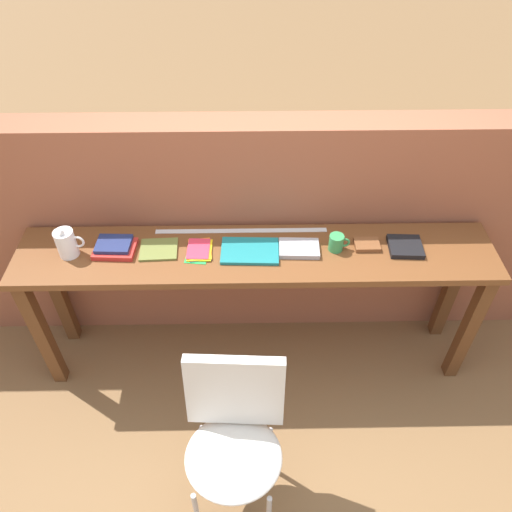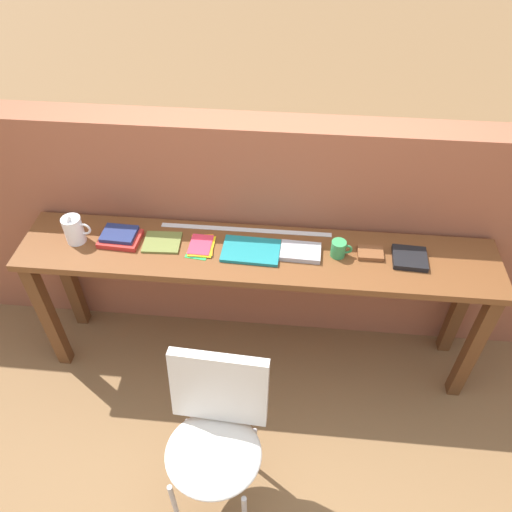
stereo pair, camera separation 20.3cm
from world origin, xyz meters
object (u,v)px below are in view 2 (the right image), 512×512
Objects in this scene: pitcher_white at (74,230)px; book_open_centre at (251,251)px; chair_white_moulded at (215,431)px; book_repair_rightmost at (410,258)px; mug at (339,249)px; leather_journal_brown at (370,253)px; magazine_cycling at (162,242)px; pamphlet_pile_colourful at (201,246)px; book_stack_leftmost at (120,237)px.

pitcher_white is 0.62× the size of book_open_centre.
chair_white_moulded is at bearing -93.50° from book_open_centre.
book_repair_rightmost is at bearing 43.08° from chair_white_moulded.
mug reaches higher than leather_journal_brown.
leather_journal_brown is at bearing 50.86° from chair_white_moulded.
pitcher_white is (-0.85, 0.82, 0.43)m from chair_white_moulded.
chair_white_moulded is 6.86× the size of leather_journal_brown.
book_open_centre is (0.93, -0.00, -0.07)m from pitcher_white.
magazine_cycling is 0.92m from mug.
chair_white_moulded is 4.60× the size of pamphlet_pile_colourful.
leather_journal_brown is (1.09, 0.01, 0.01)m from magazine_cycling.
leather_journal_brown is (0.69, 0.85, 0.37)m from chair_white_moulded.
pitcher_white reaches higher than pamphlet_pile_colourful.
chair_white_moulded is 1.25m from pitcher_white.
leather_journal_brown reaches higher than book_open_centre.
pitcher_white is 1.37m from mug.
book_open_centre is at bearing -175.87° from book_repair_rightmost.
book_repair_rightmost is (1.73, 0.02, -0.06)m from pitcher_white.
mug is at bearing -177.24° from book_repair_rightmost.
book_open_centre is at bearing -177.81° from mug.
mug is 0.17m from leather_journal_brown.
pamphlet_pile_colourful is 1.49× the size of leather_journal_brown.
book_stack_leftmost is 1.99× the size of mug.
magazine_cycling is 1.28m from book_repair_rightmost.
pamphlet_pile_colourful is at bearing -5.81° from magazine_cycling.
book_open_centre reaches higher than pamphlet_pile_colourful.
magazine_cycling is 1.48× the size of leather_journal_brown.
book_stack_leftmost is 1.68× the size of leather_journal_brown.
chair_white_moulded is 1.27m from book_repair_rightmost.
magazine_cycling is at bearing 2.88° from pitcher_white.
chair_white_moulded is 4.64× the size of magazine_cycling.
book_open_centre is (0.08, 0.82, 0.36)m from chair_white_moulded.
leather_journal_brown is (0.16, 0.02, -0.03)m from mug.
magazine_cycling is at bearing -177.29° from book_repair_rightmost.
pitcher_white is at bearing -178.51° from leather_journal_brown.
chair_white_moulded is 3.00× the size of book_open_centre.
book_stack_leftmost is 1.31m from leather_journal_brown.
book_stack_leftmost is 1.28× the size of book_repair_rightmost.
book_open_centre is (0.26, -0.01, 0.00)m from pamphlet_pile_colourful.
leather_journal_brown reaches higher than magazine_cycling.
leather_journal_brown is (1.31, 0.01, -0.01)m from book_stack_leftmost.
leather_journal_brown is at bearing -1.96° from magazine_cycling.
pamphlet_pile_colourful is (0.66, 0.01, -0.07)m from pitcher_white.
book_stack_leftmost is 0.44m from pamphlet_pile_colourful.
pitcher_white reaches higher than leather_journal_brown.
leather_journal_brown is (1.54, 0.03, -0.07)m from pitcher_white.
mug reaches higher than chair_white_moulded.
pamphlet_pile_colourful is at bearing 102.45° from chair_white_moulded.
magazine_cycling is 0.47m from book_open_centre.
pitcher_white reaches higher than book_stack_leftmost.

